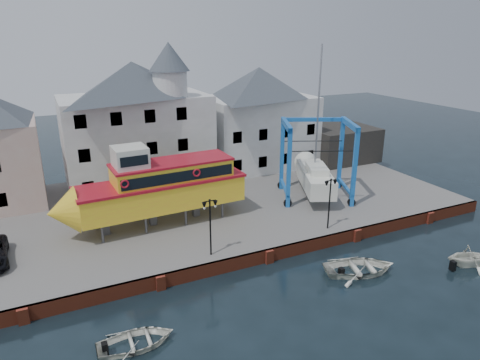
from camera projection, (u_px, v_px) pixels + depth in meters
name	position (u px, v px, depth m)	size (l,w,h in m)	color
ground	(269.00, 262.00, 31.00)	(140.00, 140.00, 0.00)	black
hardstanding	(212.00, 204.00, 40.24)	(44.00, 22.00, 1.00)	#65625E
quay_wall	(268.00, 256.00, 30.93)	(44.00, 0.47, 1.00)	maroon
building_white_main	(138.00, 123.00, 42.35)	(14.00, 8.30, 14.00)	beige
building_white_right	(258.00, 118.00, 48.71)	(12.00, 8.00, 11.20)	beige
shed_dark	(338.00, 143.00, 52.22)	(8.00, 7.00, 4.00)	black
lamp_post_left	(210.00, 213.00, 29.05)	(1.12, 0.32, 4.20)	black
lamp_post_right	(330.00, 191.00, 33.08)	(1.12, 0.32, 4.20)	black
tour_boat	(151.00, 188.00, 33.79)	(15.49, 4.34, 6.68)	#59595E
travel_lift	(314.00, 171.00, 40.67)	(7.94, 9.36, 13.88)	#1E6FBA
motorboat_b	(359.00, 272.00, 29.70)	(3.55, 4.97, 1.03)	silver
motorboat_c	(467.00, 266.00, 30.58)	(2.79, 3.23, 1.70)	silver
motorboat_d	(137.00, 346.00, 22.74)	(2.90, 4.06, 0.84)	silver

